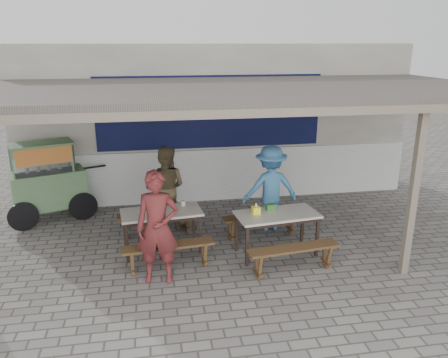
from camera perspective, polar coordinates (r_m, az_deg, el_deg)
ground at (r=7.61m, az=3.10°, el=-10.20°), size 60.00×60.00×0.00m
back_wall at (r=10.42m, az=-1.10°, el=7.44°), size 9.00×1.28×3.50m
warung_roof at (r=7.67m, az=2.06°, el=11.35°), size 9.00×4.21×2.81m
table_left at (r=7.63m, az=-8.17°, el=-4.75°), size 1.43×0.80×0.75m
bench_left_street at (r=7.13m, az=-7.26°, el=-9.29°), size 1.49×0.43×0.45m
bench_left_wall at (r=8.40m, az=-8.74°, el=-5.09°), size 1.49×0.43×0.45m
table_right at (r=7.52m, az=6.93°, el=-5.03°), size 1.46×0.84×0.75m
bench_right_street at (r=7.08m, az=9.07°, el=-9.58°), size 1.51×0.45×0.45m
bench_right_wall at (r=8.24m, az=4.93°, el=-5.39°), size 1.51×0.45×0.45m
vendor_cart at (r=9.57m, az=-22.13°, el=0.09°), size 1.91×1.26×1.63m
patron_street_side at (r=6.63m, az=-8.67°, el=-6.30°), size 0.69×0.50×1.76m
patron_wall_side at (r=8.58m, az=-7.60°, el=-1.09°), size 0.96×0.85×1.64m
patron_right_table at (r=8.48m, az=6.07°, el=-1.16°), size 1.10×0.66×1.67m
tissue_box at (r=7.42m, az=4.20°, el=-4.07°), size 0.14×0.14×0.13m
donation_box at (r=7.59m, az=6.12°, el=-3.67°), size 0.18×0.13×0.11m
condiment_jar at (r=7.80m, az=-5.35°, el=-3.16°), size 0.08×0.08×0.09m
condiment_bowl at (r=7.70m, az=-9.38°, el=-3.73°), size 0.21×0.21×0.05m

